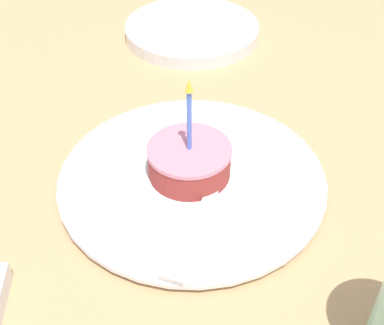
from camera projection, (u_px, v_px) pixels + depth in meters
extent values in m
cube|color=tan|center=(182.00, 191.00, 0.61)|extent=(2.40, 2.40, 0.04)
cylinder|color=silver|center=(192.00, 180.00, 0.58)|extent=(0.28, 0.28, 0.01)
cylinder|color=silver|center=(192.00, 178.00, 0.58)|extent=(0.29, 0.29, 0.01)
cylinder|color=#99332D|center=(189.00, 163.00, 0.57)|extent=(0.09, 0.09, 0.03)
cylinder|color=#D17A8C|center=(189.00, 150.00, 0.56)|extent=(0.09, 0.09, 0.00)
cylinder|color=#4C72E0|center=(189.00, 121.00, 0.53)|extent=(0.01, 0.01, 0.07)
cone|color=yellow|center=(189.00, 85.00, 0.50)|extent=(0.01, 0.01, 0.01)
cube|color=silver|center=(209.00, 200.00, 0.54)|extent=(0.06, 0.12, 0.00)
cube|color=silver|center=(179.00, 262.00, 0.48)|extent=(0.04, 0.05, 0.00)
cylinder|color=silver|center=(192.00, 30.00, 0.84)|extent=(0.21, 0.21, 0.02)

